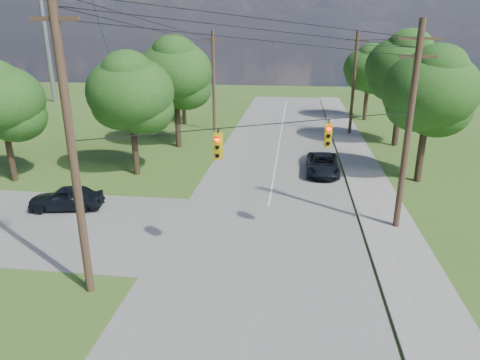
# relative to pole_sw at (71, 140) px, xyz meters

# --- Properties ---
(ground) EXTENTS (140.00, 140.00, 0.00)m
(ground) POSITION_rel_pole_sw_xyz_m (4.60, -0.40, -6.23)
(ground) COLOR #3C5B1E
(ground) RESTS_ON ground
(main_road) EXTENTS (10.00, 100.00, 0.03)m
(main_road) POSITION_rel_pole_sw_xyz_m (6.60, 4.60, -6.21)
(main_road) COLOR gray
(main_road) RESTS_ON ground
(sidewalk_east) EXTENTS (2.60, 100.00, 0.12)m
(sidewalk_east) POSITION_rel_pole_sw_xyz_m (13.30, 4.60, -6.17)
(sidewalk_east) COLOR #9B9791
(sidewalk_east) RESTS_ON ground
(pole_sw) EXTENTS (2.00, 0.32, 12.00)m
(pole_sw) POSITION_rel_pole_sw_xyz_m (0.00, 0.00, 0.00)
(pole_sw) COLOR #4C3827
(pole_sw) RESTS_ON ground
(pole_ne) EXTENTS (2.00, 0.32, 10.50)m
(pole_ne) POSITION_rel_pole_sw_xyz_m (13.50, 7.60, -0.76)
(pole_ne) COLOR #4C3827
(pole_ne) RESTS_ON ground
(pole_north_e) EXTENTS (2.00, 0.32, 10.00)m
(pole_north_e) POSITION_rel_pole_sw_xyz_m (13.50, 29.60, -1.10)
(pole_north_e) COLOR #4C3827
(pole_north_e) RESTS_ON ground
(pole_north_w) EXTENTS (2.00, 0.32, 10.00)m
(pole_north_w) POSITION_rel_pole_sw_xyz_m (-0.40, 29.60, -1.10)
(pole_north_w) COLOR #4C3827
(pole_north_w) RESTS_ON ground
(power_lines) EXTENTS (13.93, 29.62, 4.93)m
(power_lines) POSITION_rel_pole_sw_xyz_m (6.10, 11.14, 2.93)
(power_lines) COLOR black
(power_lines) RESTS_ON ground
(traffic_signals) EXTENTS (4.91, 3.27, 1.05)m
(traffic_signals) POSITION_rel_pole_sw_xyz_m (7.15, 4.03, -0.73)
(traffic_signals) COLOR #DEBA0D
(traffic_signals) RESTS_ON ground
(tree_w_near) EXTENTS (6.00, 6.00, 8.40)m
(tree_w_near) POSITION_rel_pole_sw_xyz_m (-3.40, 14.60, -0.30)
(tree_w_near) COLOR #3D2A1E
(tree_w_near) RESTS_ON ground
(tree_w_mid) EXTENTS (6.40, 6.40, 9.22)m
(tree_w_mid) POSITION_rel_pole_sw_xyz_m (-2.40, 22.60, 0.35)
(tree_w_mid) COLOR #3D2A1E
(tree_w_mid) RESTS_ON ground
(tree_w_far) EXTENTS (6.00, 6.00, 8.73)m
(tree_w_far) POSITION_rel_pole_sw_xyz_m (-4.40, 32.60, 0.02)
(tree_w_far) COLOR #3D2A1E
(tree_w_far) RESTS_ON ground
(tree_e_near) EXTENTS (6.20, 6.20, 8.81)m
(tree_e_near) POSITION_rel_pole_sw_xyz_m (16.60, 15.60, 0.02)
(tree_e_near) COLOR #3D2A1E
(tree_e_near) RESTS_ON ground
(tree_e_mid) EXTENTS (6.60, 6.60, 9.64)m
(tree_e_mid) POSITION_rel_pole_sw_xyz_m (17.10, 25.60, 0.68)
(tree_e_mid) COLOR #3D2A1E
(tree_e_mid) RESTS_ON ground
(tree_e_far) EXTENTS (5.80, 5.80, 8.32)m
(tree_e_far) POSITION_rel_pole_sw_xyz_m (16.10, 37.60, -0.31)
(tree_e_far) COLOR #3D2A1E
(tree_e_far) RESTS_ON ground
(tree_cross_n) EXTENTS (5.60, 5.60, 7.91)m
(tree_cross_n) POSITION_rel_pole_sw_xyz_m (-11.40, 12.10, -0.63)
(tree_cross_n) COLOR #3D2A1E
(tree_cross_n) RESTS_ON ground
(car_cross_dark) EXTENTS (4.37, 2.33, 1.42)m
(car_cross_dark) POSITION_rel_pole_sw_xyz_m (-5.10, 7.69, -5.49)
(car_cross_dark) COLOR black
(car_cross_dark) RESTS_ON cross_road
(car_main_north) EXTENTS (2.37, 5.00, 1.38)m
(car_main_north) POSITION_rel_pole_sw_xyz_m (10.10, 16.43, -5.51)
(car_main_north) COLOR black
(car_main_north) RESTS_ON main_road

